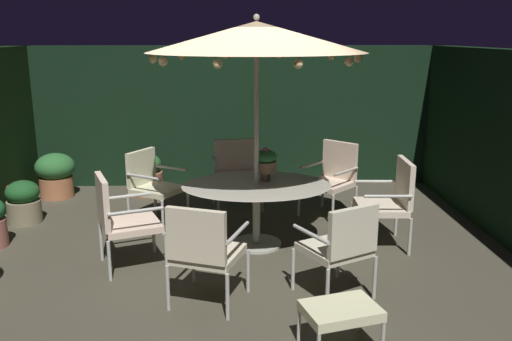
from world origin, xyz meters
TOP-DOWN VIEW (x-y plane):
  - ground_plane at (0.00, 0.00)m, footprint 6.94×6.59m
  - hedge_backdrop_rear at (0.00, 3.14)m, footprint 6.94×0.30m
  - patio_dining_table at (0.27, 0.32)m, footprint 1.73×1.32m
  - patio_umbrella at (0.27, 0.32)m, footprint 2.41×2.41m
  - centerpiece_planter at (0.38, 0.46)m, footprint 0.26×0.26m
  - patio_chair_north at (1.36, 1.43)m, footprint 0.83×0.83m
  - patio_chair_northeast at (0.04, 1.85)m, footprint 0.73×0.68m
  - patio_chair_east at (-1.06, 1.12)m, footprint 0.78×0.78m
  - patio_chair_southeast at (-1.19, -0.25)m, footprint 0.78×0.77m
  - patio_chair_south at (-0.26, -1.14)m, footprint 0.76×0.76m
  - patio_chair_southwest at (0.99, -1.04)m, footprint 0.78×0.78m
  - patio_chair_west at (1.82, 0.26)m, footprint 0.61×0.68m
  - ottoman_footrest at (0.84, -1.88)m, footprint 0.66×0.55m
  - potted_plant_back_left at (-2.71, 2.41)m, footprint 0.59×0.59m
  - potted_plant_back_right at (-1.35, 2.51)m, footprint 0.48×0.48m
  - potted_plant_front_corner at (-2.77, 1.24)m, footprint 0.44×0.44m

SIDE VIEW (x-z plane):
  - ground_plane at x=0.00m, z-range -0.02..0.00m
  - potted_plant_front_corner at x=-2.77m, z-range 0.00..0.57m
  - potted_plant_back_right at x=-1.35m, z-range 0.00..0.64m
  - ottoman_footrest at x=0.84m, z-range 0.13..0.51m
  - potted_plant_back_left at x=-2.71m, z-range 0.02..0.70m
  - patio_chair_southwest at x=0.99m, z-range 0.08..1.02m
  - patio_chair_northeast at x=0.04m, z-range 0.08..1.03m
  - patio_chair_north at x=1.36m, z-range 0.06..1.06m
  - patio_chair_south at x=-0.26m, z-range 0.08..1.06m
  - patio_chair_east at x=-1.06m, z-range 0.09..1.06m
  - patio_chair_southeast at x=-1.19m, z-range 0.06..1.08m
  - patio_chair_west at x=1.82m, z-range 0.07..1.10m
  - patio_dining_table at x=0.27m, z-range 0.25..1.00m
  - centerpiece_planter at x=0.38m, z-range 0.79..1.18m
  - hedge_backdrop_rear at x=0.00m, z-range 0.00..2.25m
  - patio_umbrella at x=0.27m, z-range 1.07..3.71m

